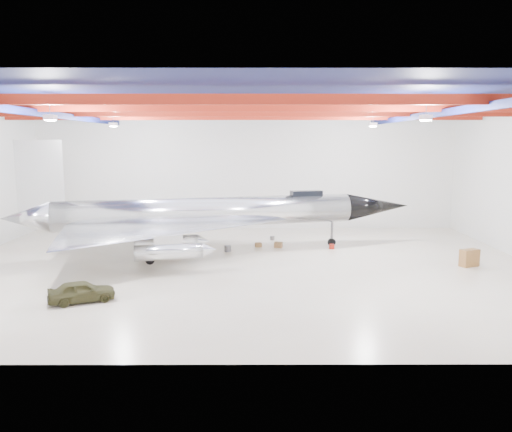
{
  "coord_description": "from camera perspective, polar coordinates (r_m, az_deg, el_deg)",
  "views": [
    {
      "loc": [
        0.86,
        -33.0,
        8.49
      ],
      "look_at": [
        0.97,
        2.0,
        3.17
      ],
      "focal_mm": 35.0,
      "sensor_mm": 36.0,
      "label": 1
    }
  ],
  "objects": [
    {
      "name": "ceiling",
      "position": [
        33.1,
        -1.71,
        12.99
      ],
      "size": [
        40.0,
        40.0,
        0.0
      ],
      "primitive_type": "plane",
      "rotation": [
        3.14,
        0.0,
        0.0
      ],
      "color": "#0A0F38",
      "rests_on": "wall_back"
    },
    {
      "name": "desk",
      "position": [
        36.94,
        23.2,
        -4.42
      ],
      "size": [
        1.43,
        1.09,
        1.17
      ],
      "primitive_type": "cube",
      "rotation": [
        0.0,
        0.0,
        0.4
      ],
      "color": "brown",
      "rests_on": "floor"
    },
    {
      "name": "spares_box",
      "position": [
        42.91,
        1.88,
        -2.53
      ],
      "size": [
        0.49,
        0.49,
        0.35
      ],
      "primitive_type": "cylinder",
      "rotation": [
        0.0,
        0.0,
        -0.36
      ],
      "color": "#59595B",
      "rests_on": "floor"
    },
    {
      "name": "toolbox_red",
      "position": [
        41.15,
        -6.3,
        -3.07
      ],
      "size": [
        0.58,
        0.53,
        0.33
      ],
      "primitive_type": "cube",
      "rotation": [
        0.0,
        0.0,
        0.38
      ],
      "color": "maroon",
      "rests_on": "floor"
    },
    {
      "name": "wall_back",
      "position": [
        48.1,
        -1.21,
        5.08
      ],
      "size": [
        40.0,
        0.0,
        40.0
      ],
      "primitive_type": "plane",
      "rotation": [
        1.57,
        0.0,
        0.0
      ],
      "color": "silver",
      "rests_on": "floor"
    },
    {
      "name": "floor",
      "position": [
        34.09,
        -1.63,
        -5.78
      ],
      "size": [
        40.0,
        40.0,
        0.0
      ],
      "primitive_type": "plane",
      "color": "beige",
      "rests_on": "ground"
    },
    {
      "name": "engine_drum",
      "position": [
        38.59,
        -3.25,
        -3.73
      ],
      "size": [
        0.6,
        0.6,
        0.46
      ],
      "primitive_type": "cylinder",
      "rotation": [
        0.0,
        0.0,
        -0.2
      ],
      "color": "#59595B",
      "rests_on": "floor"
    },
    {
      "name": "jeep",
      "position": [
        28.23,
        -19.31,
        -8.12
      ],
      "size": [
        3.68,
        2.62,
        1.16
      ],
      "primitive_type": "imported",
      "rotation": [
        0.0,
        0.0,
        1.98
      ],
      "color": "#39381C",
      "rests_on": "floor"
    },
    {
      "name": "parts_bin",
      "position": [
        39.99,
        2.58,
        -3.3
      ],
      "size": [
        0.72,
        0.63,
        0.43
      ],
      "primitive_type": "cube",
      "rotation": [
        0.0,
        0.0,
        -0.25
      ],
      "color": "olive",
      "rests_on": "floor"
    },
    {
      "name": "crate_ply",
      "position": [
        39.28,
        -6.09,
        -3.62
      ],
      "size": [
        0.56,
        0.47,
        0.36
      ],
      "primitive_type": "cube",
      "rotation": [
        0.0,
        0.0,
        0.12
      ],
      "color": "olive",
      "rests_on": "floor"
    },
    {
      "name": "ceiling_structure",
      "position": [
        33.06,
        -1.71,
        11.82
      ],
      "size": [
        39.5,
        29.5,
        1.08
      ],
      "color": "maroon",
      "rests_on": "ceiling"
    },
    {
      "name": "oil_barrel",
      "position": [
        40.13,
        0.27,
        -3.32
      ],
      "size": [
        0.58,
        0.51,
        0.34
      ],
      "primitive_type": "cube",
      "rotation": [
        0.0,
        0.0,
        0.28
      ],
      "color": "olive",
      "rests_on": "floor"
    },
    {
      "name": "crate_small",
      "position": [
        42.18,
        -11.61,
        -2.94
      ],
      "size": [
        0.47,
        0.4,
        0.29
      ],
      "primitive_type": "cube",
      "rotation": [
        0.0,
        0.0,
        0.17
      ],
      "color": "#59595B",
      "rests_on": "floor"
    },
    {
      "name": "tool_chest",
      "position": [
        39.86,
        8.67,
        -3.47
      ],
      "size": [
        0.55,
        0.55,
        0.38
      ],
      "primitive_type": "cylinder",
      "rotation": [
        0.0,
        0.0,
        0.41
      ],
      "color": "maroon",
      "rests_on": "floor"
    },
    {
      "name": "jet_aircraft",
      "position": [
        37.92,
        -5.59,
        -0.03
      ],
      "size": [
        30.92,
        21.4,
        8.53
      ],
      "rotation": [
        0.0,
        0.0,
        0.23
      ],
      "color": "silver",
      "rests_on": "floor"
    }
  ]
}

